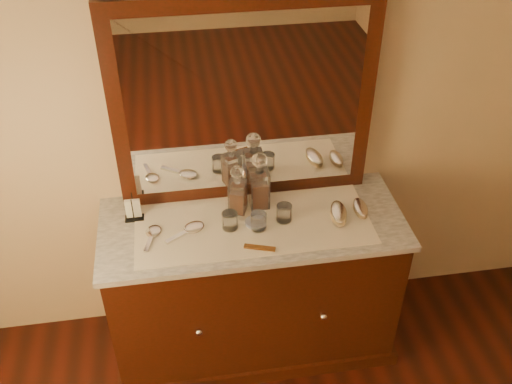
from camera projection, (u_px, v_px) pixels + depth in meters
dresser_cabinet at (253, 287)px, 2.98m from camera, size 1.40×0.55×0.82m
dresser_plinth at (253, 333)px, 3.21m from camera, size 1.46×0.59×0.08m
knob_left at (199, 332)px, 2.70m from camera, size 0.04×0.04×0.04m
knob_right at (324, 316)px, 2.77m from camera, size 0.04×0.04×0.04m
marble_top at (253, 224)px, 2.73m from camera, size 1.44×0.59×0.03m
mirror_frame at (244, 103)px, 2.61m from camera, size 1.20×0.08×1.00m
mirror_glass at (245, 106)px, 2.58m from camera, size 1.06×0.01×0.86m
lace_runner at (253, 224)px, 2.70m from camera, size 1.10×0.45×0.00m
pin_dish at (254, 222)px, 2.70m from camera, size 0.11×0.11×0.02m
comb at (260, 248)px, 2.56m from camera, size 0.14×0.07×0.01m
napkin_rack at (133, 210)px, 2.70m from camera, size 0.09×0.06×0.13m
decanter_left at (238, 194)px, 2.72m from camera, size 0.10×0.10×0.26m
decanter_right at (259, 185)px, 2.75m from camera, size 0.09×0.09×0.30m
brush_near at (338, 213)px, 2.73m from camera, size 0.10×0.18×0.05m
brush_far at (360, 208)px, 2.76m from camera, size 0.07×0.15×0.04m
hand_mirror_outer at (153, 233)px, 2.63m from camera, size 0.09×0.19×0.02m
hand_mirror_inner at (191, 229)px, 2.66m from camera, size 0.21×0.16×0.02m
tumblers at (258, 218)px, 2.67m from camera, size 0.33×0.11×0.08m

